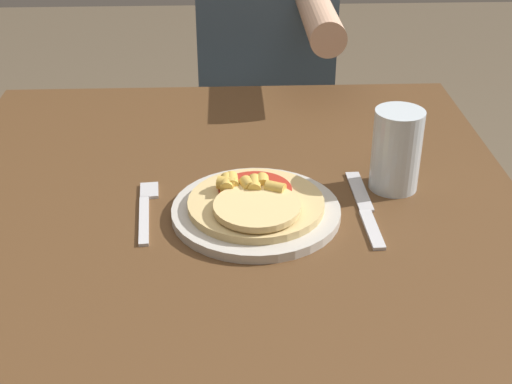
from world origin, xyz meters
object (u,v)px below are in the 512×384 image
object	(u,v)px
drinking_glass	(396,150)
person_diner	(266,70)
pizza	(255,202)
knife	(365,209)
plate	(256,211)
fork	(146,208)
dining_table	(229,274)

from	to	relation	value
drinking_glass	person_diner	world-z (taller)	person_diner
pizza	knife	bearing A→B (deg)	3.42
pizza	person_diner	world-z (taller)	person_diner
plate	drinking_glass	size ratio (longest dim) A/B	1.92
pizza	person_diner	bearing A→B (deg)	85.77
knife	drinking_glass	xyz separation A→B (m)	(0.06, 0.07, 0.06)
plate	fork	bearing A→B (deg)	171.26
pizza	knife	size ratio (longest dim) A/B	0.91
pizza	drinking_glass	size ratio (longest dim) A/B	1.54
dining_table	knife	size ratio (longest dim) A/B	4.50
plate	pizza	xyz separation A→B (m)	(-0.00, -0.00, 0.02)
plate	dining_table	bearing A→B (deg)	150.85
fork	knife	xyz separation A→B (m)	(0.33, -0.02, -0.00)
person_diner	plate	bearing A→B (deg)	-94.14
plate	fork	distance (m)	0.17
fork	knife	bearing A→B (deg)	-3.08
plate	person_diner	xyz separation A→B (m)	(0.06, 0.78, -0.07)
dining_table	fork	world-z (taller)	fork
plate	fork	xyz separation A→B (m)	(-0.16, 0.03, -0.00)
dining_table	pizza	bearing A→B (deg)	-32.37
plate	person_diner	world-z (taller)	person_diner
knife	person_diner	world-z (taller)	person_diner
dining_table	pizza	xyz separation A→B (m)	(0.04, -0.03, 0.15)
dining_table	drinking_glass	world-z (taller)	drinking_glass
dining_table	plate	size ratio (longest dim) A/B	4.00
plate	fork	world-z (taller)	plate
plate	knife	size ratio (longest dim) A/B	1.13
fork	drinking_glass	world-z (taller)	drinking_glass
dining_table	pizza	size ratio (longest dim) A/B	4.96
pizza	person_diner	xyz separation A→B (m)	(0.06, 0.79, -0.09)
fork	drinking_glass	bearing A→B (deg)	7.79
plate	knife	world-z (taller)	plate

